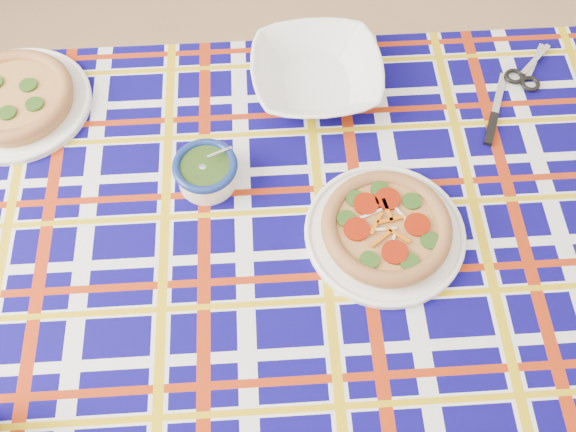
% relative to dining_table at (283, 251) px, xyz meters
% --- Properties ---
extents(dining_table, '(1.65, 1.28, 0.68)m').
position_rel_dining_table_xyz_m(dining_table, '(0.00, 0.00, 0.00)').
color(dining_table, brown).
rests_on(dining_table, floor).
extents(tablecloth, '(1.69, 1.32, 0.10)m').
position_rel_dining_table_xyz_m(tablecloth, '(0.00, -0.00, 0.02)').
color(tablecloth, '#0A0558').
rests_on(tablecloth, dining_table).
extents(main_focaccia_plate, '(0.32, 0.32, 0.06)m').
position_rel_dining_table_xyz_m(main_focaccia_plate, '(0.17, 0.03, 0.10)').
color(main_focaccia_plate, '#B2773F').
rests_on(main_focaccia_plate, tablecloth).
extents(pesto_bowl, '(0.15, 0.15, 0.07)m').
position_rel_dining_table_xyz_m(pesto_bowl, '(-0.16, 0.07, 0.11)').
color(pesto_bowl, black).
rests_on(pesto_bowl, tablecloth).
extents(serving_bowl, '(0.33, 0.33, 0.06)m').
position_rel_dining_table_xyz_m(serving_bowl, '(-0.01, 0.34, 0.10)').
color(serving_bowl, white).
rests_on(serving_bowl, tablecloth).
extents(second_focaccia_plate, '(0.37, 0.37, 0.05)m').
position_rel_dining_table_xyz_m(second_focaccia_plate, '(-0.57, 0.16, 0.10)').
color(second_focaccia_plate, '#B2773F').
rests_on(second_focaccia_plate, tablecloth).
extents(table_knife, '(0.04, 0.20, 0.01)m').
position_rel_dining_table_xyz_m(table_knife, '(0.35, 0.39, 0.08)').
color(table_knife, silver).
rests_on(table_knife, tablecloth).
extents(kitchen_scissors, '(0.13, 0.18, 0.01)m').
position_rel_dining_table_xyz_m(kitchen_scissors, '(0.42, 0.50, 0.08)').
color(kitchen_scissors, silver).
rests_on(kitchen_scissors, tablecloth).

